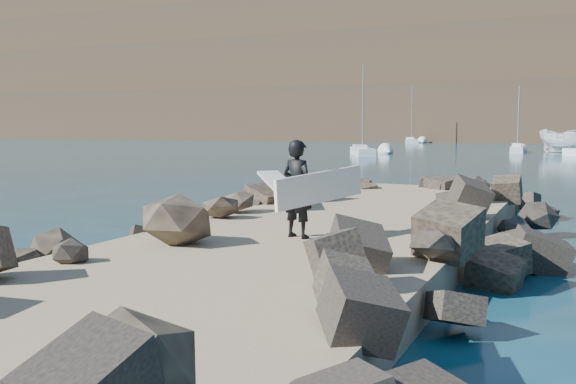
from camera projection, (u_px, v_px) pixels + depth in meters
name	position (u px, v px, depth m)	size (l,w,h in m)	color
ground	(309.00, 263.00, 12.68)	(800.00, 800.00, 0.00)	#0F384C
jetty	(263.00, 268.00, 10.84)	(6.00, 26.00, 0.60)	#8C7759
riprap_left	(142.00, 239.00, 12.48)	(2.60, 22.00, 1.00)	black
riprap_right	(442.00, 266.00, 10.07)	(2.60, 22.00, 1.00)	black
surfboard_resting	(280.00, 189.00, 16.79)	(0.60, 2.40, 0.08)	silver
boat_imported	(568.00, 140.00, 62.97)	(2.45, 6.52, 2.52)	white
surfer_with_board	(301.00, 189.00, 11.95)	(1.27, 2.16, 1.84)	black
sailboat_e	(411.00, 141.00, 96.68)	(3.47, 7.36, 8.67)	white
sailboat_a	(362.00, 151.00, 59.23)	(4.38, 6.96, 8.42)	white
sailboat_b	(517.00, 149.00, 63.49)	(1.48, 5.49, 6.72)	white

